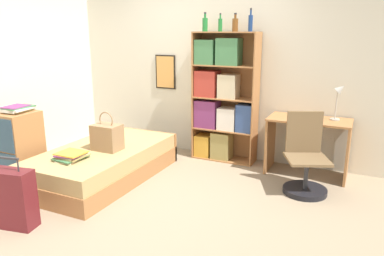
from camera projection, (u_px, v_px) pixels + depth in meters
name	position (u px, v px, depth m)	size (l,w,h in m)	color
ground_plane	(151.00, 187.00, 4.52)	(14.00, 14.00, 0.00)	gray
wall_back	(204.00, 68.00, 5.56)	(10.00, 0.09, 2.60)	beige
wall_left	(14.00, 71.00, 5.08)	(0.06, 10.00, 2.60)	beige
bed	(104.00, 163.00, 4.77)	(1.07, 1.97, 0.41)	#A36B3D
handbag	(107.00, 137.00, 4.59)	(0.34, 0.25, 0.48)	#93704C
book_stack_on_bed	(72.00, 156.00, 4.27)	(0.32, 0.37, 0.09)	beige
suitcase	(11.00, 198.00, 3.56)	(0.48, 0.28, 0.71)	#5B191E
dresser	(18.00, 147.00, 4.63)	(0.49, 0.48, 0.88)	#A36B3D
magazine_pile_on_dresser	(17.00, 109.00, 4.53)	(0.33, 0.37, 0.08)	#99894C
bookcase	(220.00, 100.00, 5.32)	(0.91, 0.32, 1.82)	#A36B3D
bottle_green	(205.00, 24.00, 5.15)	(0.07, 0.07, 0.26)	#1E6B2D
bottle_brown	(220.00, 24.00, 5.10)	(0.06, 0.06, 0.24)	#1E6B2D
bottle_clear	(235.00, 24.00, 5.00)	(0.08, 0.08, 0.24)	brown
bottle_blue	(250.00, 23.00, 4.91)	(0.06, 0.06, 0.30)	navy
desk	(308.00, 137.00, 4.81)	(1.02, 0.53, 0.75)	#A36B3D
desk_lamp	(340.00, 95.00, 4.60)	(0.17, 0.12, 0.47)	#ADA89E
desk_chair	(305.00, 168.00, 4.35)	(0.61, 0.61, 0.93)	black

